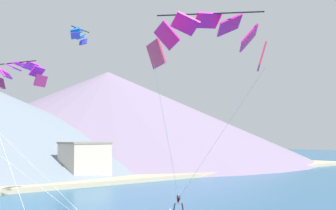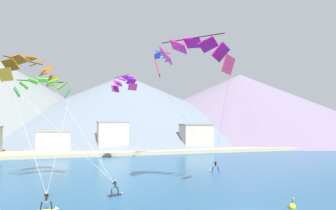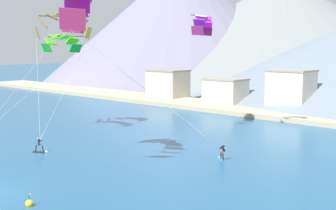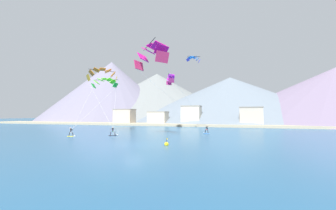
# 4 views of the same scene
# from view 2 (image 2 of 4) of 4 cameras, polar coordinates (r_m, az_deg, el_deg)

# --- Properties ---
(kitesurfer_near_lead) EXTENTS (1.72, 1.18, 1.63)m
(kitesurfer_near_lead) POSITION_cam_2_polar(r_m,az_deg,el_deg) (33.72, -8.91, -14.50)
(kitesurfer_near_lead) COLOR black
(kitesurfer_near_lead) RESTS_ON ground
(kitesurfer_near_trail) EXTENTS (1.75, 0.56, 1.64)m
(kitesurfer_near_trail) POSITION_cam_2_polar(r_m,az_deg,el_deg) (29.64, -19.97, -16.07)
(kitesurfer_near_trail) COLOR yellow
(kitesurfer_near_trail) RESTS_ON ground
(kitesurfer_mid_center) EXTENTS (1.61, 1.40, 1.67)m
(kitesurfer_mid_center) POSITION_cam_2_polar(r_m,az_deg,el_deg) (47.79, 8.01, -10.88)
(kitesurfer_mid_center) COLOR #337FDB
(kitesurfer_mid_center) RESTS_ON ground
(parafoil_kite_near_lead) EXTENTS (11.94, 12.44, 13.68)m
(parafoil_kite_near_lead) POSITION_cam_2_polar(r_m,az_deg,el_deg) (42.55, -22.97, 5.99)
(parafoil_kite_near_lead) COLOR #AB841D
(parafoil_kite_near_trail) EXTENTS (6.28, 12.98, 10.98)m
(parafoil_kite_near_trail) POSITION_cam_2_polar(r_m,az_deg,el_deg) (40.72, -20.97, 3.08)
(parafoil_kite_near_trail) COLOR green
(parafoil_kite_mid_center) EXTENTS (11.49, 14.12, 14.69)m
(parafoil_kite_mid_center) POSITION_cam_2_polar(r_m,az_deg,el_deg) (34.95, 4.31, 8.88)
(parafoil_kite_mid_center) COLOR #C02858
(parafoil_kite_distant_high_outer) EXTENTS (3.69, 5.46, 2.52)m
(parafoil_kite_distant_high_outer) POSITION_cam_2_polar(r_m,az_deg,el_deg) (54.59, -7.63, 4.00)
(parafoil_kite_distant_high_outer) COLOR #9B2465
(parafoil_kite_distant_low_drift) EXTENTS (3.41, 3.21, 1.52)m
(parafoil_kite_distant_low_drift) POSITION_cam_2_polar(r_m,az_deg,el_deg) (56.33, -1.10, 8.65)
(parafoil_kite_distant_low_drift) COLOR #383ABE
(race_marker_buoy) EXTENTS (0.56, 0.56, 1.02)m
(race_marker_buoy) POSITION_cam_2_polar(r_m,az_deg,el_deg) (30.51, 20.85, -16.20)
(race_marker_buoy) COLOR yellow
(race_marker_buoy) RESTS_ON ground
(shoreline_strip) EXTENTS (180.00, 10.00, 0.70)m
(shoreline_strip) POSITION_cam_2_polar(r_m,az_deg,el_deg) (73.01, -5.96, -8.07)
(shoreline_strip) COLOR tan
(shoreline_strip) RESTS_ON ground
(shore_building_promenade_mid) EXTENTS (7.30, 5.10, 6.34)m
(shore_building_promenade_mid) POSITION_cam_2_polar(r_m,az_deg,el_deg) (79.35, 4.89, -5.57)
(shore_building_promenade_mid) COLOR #B7AD9E
(shore_building_promenade_mid) RESTS_ON ground
(shore_building_quay_east) EXTENTS (7.06, 5.05, 5.01)m
(shore_building_quay_east) POSITION_cam_2_polar(r_m,az_deg,el_deg) (74.59, -19.29, -6.15)
(shore_building_quay_east) COLOR beige
(shore_building_quay_east) RESTS_ON ground
(shore_building_quay_west) EXTENTS (6.79, 5.13, 7.00)m
(shore_building_quay_west) POSITION_cam_2_polar(r_m,az_deg,el_deg) (75.46, -9.66, -5.46)
(shore_building_quay_west) COLOR beige
(shore_building_quay_west) RESTS_ON ground
(mountain_peak_west_ridge) EXTENTS (118.90, 118.90, 26.17)m
(mountain_peak_west_ridge) POSITION_cam_2_polar(r_m,az_deg,el_deg) (139.99, 12.45, -0.12)
(mountain_peak_west_ridge) COLOR slate
(mountain_peak_west_ridge) RESTS_ON ground
(mountain_peak_east_shoulder) EXTENTS (110.85, 110.85, 24.12)m
(mountain_peak_east_shoulder) POSITION_cam_2_polar(r_m,az_deg,el_deg) (124.66, -7.57, -0.35)
(mountain_peak_east_shoulder) COLOR slate
(mountain_peak_east_shoulder) RESTS_ON ground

